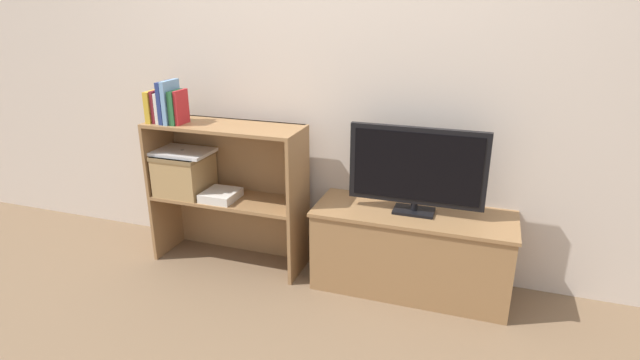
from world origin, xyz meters
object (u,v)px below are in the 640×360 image
at_px(tv, 417,168).
at_px(magazine_stack, 221,195).
at_px(book_maroon, 158,106).
at_px(laptop, 182,152).
at_px(tv_stand, 411,251).
at_px(book_ivory, 162,107).
at_px(book_forest, 177,107).
at_px(storage_basket_left, 184,171).
at_px(book_mustard, 154,106).
at_px(book_crimson, 182,107).
at_px(book_skyblue, 171,102).
at_px(book_navy, 166,102).

xyz_separation_m(tv, magazine_stack, (-1.15, -0.08, -0.27)).
height_order(book_maroon, laptop, book_maroon).
distance_m(tv, laptop, 1.42).
height_order(tv_stand, laptop, laptop).
xyz_separation_m(book_maroon, book_ivory, (0.03, 0.00, -0.01)).
xyz_separation_m(tv, book_forest, (-1.39, -0.09, 0.25)).
relative_size(storage_basket_left, magazine_stack, 1.42).
bearing_deg(laptop, magazine_stack, -7.22).
height_order(book_ivory, book_forest, book_forest).
distance_m(tv_stand, book_mustard, 1.73).
xyz_separation_m(tv, book_maroon, (-1.52, -0.09, 0.25)).
height_order(book_mustard, storage_basket_left, book_mustard).
distance_m(book_mustard, laptop, 0.32).
relative_size(tv, book_crimson, 3.67).
bearing_deg(book_skyblue, laptop, 72.30).
height_order(tv_stand, storage_basket_left, storage_basket_left).
height_order(tv, laptop, tv).
xyz_separation_m(tv, storage_basket_left, (-1.42, -0.05, -0.16)).
xyz_separation_m(tv_stand, book_forest, (-1.39, -0.09, 0.75)).
bearing_deg(magazine_stack, book_ivory, -178.20).
bearing_deg(tv, book_crimson, -176.10).
bearing_deg(book_maroon, magazine_stack, 1.66).
xyz_separation_m(book_skyblue, book_forest, (0.04, 0.00, -0.03)).
height_order(tv_stand, book_skyblue, book_skyblue).
bearing_deg(book_mustard, book_forest, 0.00).
bearing_deg(book_crimson, book_skyblue, 180.00).
bearing_deg(magazine_stack, tv_stand, 4.15).
xyz_separation_m(tv_stand, book_ivory, (-1.49, -0.09, 0.74)).
xyz_separation_m(tv_stand, tv, (0.00, -0.00, 0.49)).
height_order(book_forest, book_crimson, book_crimson).
relative_size(book_maroon, book_crimson, 0.96).
xyz_separation_m(tv_stand, magazine_stack, (-1.15, -0.08, 0.22)).
distance_m(book_forest, laptop, 0.29).
distance_m(tv_stand, book_crimson, 1.56).
height_order(book_mustard, book_crimson, book_crimson).
xyz_separation_m(book_navy, magazine_stack, (0.31, 0.01, -0.55)).
distance_m(book_maroon, book_skyblue, 0.10).
distance_m(book_forest, magazine_stack, 0.58).
relative_size(tv_stand, book_forest, 5.61).
xyz_separation_m(book_mustard, book_crimson, (0.19, 0.00, 0.01)).
bearing_deg(book_navy, tv_stand, 3.68).
bearing_deg(magazine_stack, laptop, 172.78).
bearing_deg(book_forest, book_navy, 180.00).
relative_size(book_navy, storage_basket_left, 0.81).
distance_m(book_mustard, book_maroon, 0.03).
bearing_deg(book_navy, storage_basket_left, 42.78).
bearing_deg(tv, tv_stand, 90.00).
relative_size(book_mustard, book_skyblue, 0.74).
height_order(tv, storage_basket_left, tv).
bearing_deg(magazine_stack, book_forest, -177.44).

